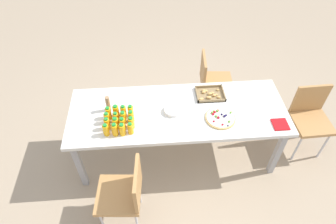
{
  "coord_description": "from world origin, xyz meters",
  "views": [
    {
      "loc": [
        -0.26,
        -2.08,
        2.9
      ],
      "look_at": [
        -0.11,
        -0.03,
        0.76
      ],
      "focal_mm": 31.43,
      "sensor_mm": 36.0,
      "label": 1
    }
  ],
  "objects": [
    {
      "name": "juice_bottle_8",
      "position": [
        -0.71,
        -0.11,
        0.8
      ],
      "size": [
        0.06,
        0.06,
        0.13
      ],
      "color": "#F8AC14",
      "rests_on": "party_table"
    },
    {
      "name": "juice_bottle_0",
      "position": [
        -0.71,
        -0.26,
        0.8
      ],
      "size": [
        0.06,
        0.06,
        0.14
      ],
      "color": "#FAAD14",
      "rests_on": "party_table"
    },
    {
      "name": "juice_bottle_5",
      "position": [
        -0.62,
        -0.18,
        0.8
      ],
      "size": [
        0.06,
        0.06,
        0.14
      ],
      "color": "#FAAE14",
      "rests_on": "party_table"
    },
    {
      "name": "juice_bottle_13",
      "position": [
        -0.62,
        -0.03,
        0.81
      ],
      "size": [
        0.06,
        0.06,
        0.15
      ],
      "color": "#F9AD14",
      "rests_on": "party_table"
    },
    {
      "name": "plate_stack",
      "position": [
        -0.06,
        -0.01,
        0.76
      ],
      "size": [
        0.18,
        0.18,
        0.04
      ],
      "color": "silver",
      "rests_on": "party_table"
    },
    {
      "name": "juice_bottle_15",
      "position": [
        -0.48,
        -0.04,
        0.8
      ],
      "size": [
        0.05,
        0.05,
        0.14
      ],
      "color": "#FAAC14",
      "rests_on": "party_table"
    },
    {
      "name": "snack_tray",
      "position": [
        0.36,
        0.2,
        0.75
      ],
      "size": [
        0.3,
        0.24,
        0.04
      ],
      "color": "olive",
      "rests_on": "party_table"
    },
    {
      "name": "juice_bottle_6",
      "position": [
        -0.56,
        -0.19,
        0.8
      ],
      "size": [
        0.06,
        0.06,
        0.14
      ],
      "color": "#F9AD14",
      "rests_on": "party_table"
    },
    {
      "name": "juice_bottle_9",
      "position": [
        -0.62,
        -0.11,
        0.8
      ],
      "size": [
        0.05,
        0.05,
        0.13
      ],
      "color": "#F8AB14",
      "rests_on": "party_table"
    },
    {
      "name": "juice_bottle_7",
      "position": [
        -0.47,
        -0.19,
        0.8
      ],
      "size": [
        0.06,
        0.06,
        0.14
      ],
      "color": "#F8AB14",
      "rests_on": "party_table"
    },
    {
      "name": "juice_bottle_11",
      "position": [
        -0.47,
        -0.11,
        0.8
      ],
      "size": [
        0.05,
        0.05,
        0.14
      ],
      "color": "#FAAD14",
      "rests_on": "party_table"
    },
    {
      "name": "napkin_stack",
      "position": [
        0.98,
        -0.27,
        0.74
      ],
      "size": [
        0.15,
        0.15,
        0.01
      ],
      "primitive_type": "cube",
      "color": "red",
      "rests_on": "party_table"
    },
    {
      "name": "chair_far_right",
      "position": [
        0.51,
        0.74,
        0.5
      ],
      "size": [
        0.43,
        0.43,
        0.83
      ],
      "rotation": [
        0.0,
        0.0,
        -1.65
      ],
      "color": "#B7844C",
      "rests_on": "ground_plane"
    },
    {
      "name": "juice_bottle_2",
      "position": [
        -0.55,
        -0.27,
        0.8
      ],
      "size": [
        0.06,
        0.06,
        0.14
      ],
      "color": "#FBAE14",
      "rests_on": "party_table"
    },
    {
      "name": "juice_bottle_12",
      "position": [
        -0.7,
        -0.04,
        0.8
      ],
      "size": [
        0.06,
        0.06,
        0.14
      ],
      "color": "#F9AC14",
      "rests_on": "party_table"
    },
    {
      "name": "ground_plane",
      "position": [
        0.0,
        0.0,
        0.0
      ],
      "size": [
        12.0,
        12.0,
        0.0
      ],
      "primitive_type": "plane",
      "color": "tan"
    },
    {
      "name": "cardboard_tube",
      "position": [
        -0.7,
        0.06,
        0.83
      ],
      "size": [
        0.04,
        0.04,
        0.18
      ],
      "primitive_type": "cylinder",
      "color": "#9E7A56",
      "rests_on": "party_table"
    },
    {
      "name": "fruit_pizza",
      "position": [
        0.41,
        -0.14,
        0.75
      ],
      "size": [
        0.3,
        0.3,
        0.05
      ],
      "color": "tan",
      "rests_on": "party_table"
    },
    {
      "name": "juice_bottle_4",
      "position": [
        -0.7,
        -0.19,
        0.8
      ],
      "size": [
        0.05,
        0.05,
        0.14
      ],
      "color": "#F8AC14",
      "rests_on": "party_table"
    },
    {
      "name": "party_table",
      "position": [
        0.0,
        0.0,
        0.67
      ],
      "size": [
        2.23,
        0.81,
        0.74
      ],
      "color": "silver",
      "rests_on": "ground_plane"
    },
    {
      "name": "juice_bottle_1",
      "position": [
        -0.62,
        -0.27,
        0.81
      ],
      "size": [
        0.06,
        0.06,
        0.15
      ],
      "color": "#F9AB14",
      "rests_on": "party_table"
    },
    {
      "name": "juice_bottle_10",
      "position": [
        -0.55,
        -0.12,
        0.8
      ],
      "size": [
        0.06,
        0.06,
        0.14
      ],
      "color": "#F9AE14",
      "rests_on": "party_table"
    },
    {
      "name": "juice_bottle_3",
      "position": [
        -0.48,
        -0.26,
        0.8
      ],
      "size": [
        0.05,
        0.05,
        0.13
      ],
      "color": "#F9AC14",
      "rests_on": "party_table"
    },
    {
      "name": "juice_bottle_14",
      "position": [
        -0.55,
        -0.04,
        0.81
      ],
      "size": [
        0.06,
        0.06,
        0.15
      ],
      "color": "#F8AD14",
      "rests_on": "party_table"
    },
    {
      "name": "chair_end",
      "position": [
        1.5,
        0.05,
        0.5
      ],
      "size": [
        0.41,
        0.41,
        0.83
      ],
      "rotation": [
        0.0,
        0.0,
        3.18
      ],
      "color": "#B7844C",
      "rests_on": "ground_plane"
    },
    {
      "name": "chair_near_left",
      "position": [
        -0.54,
        -0.75,
        0.5
      ],
      "size": [
        0.43,
        0.43,
        0.83
      ],
      "rotation": [
        0.0,
        0.0,
        1.49
      ],
      "color": "#B7844C",
      "rests_on": "ground_plane"
    }
  ]
}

